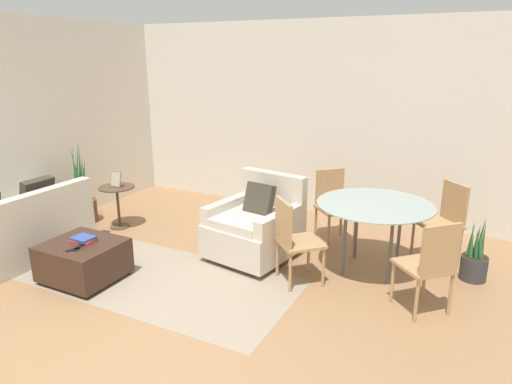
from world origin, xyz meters
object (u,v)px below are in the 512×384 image
at_px(book_stack, 83,239).
at_px(potted_plant_small, 474,262).
at_px(couch, 10,236).
at_px(side_table, 118,199).
at_px(dining_chair_near_left, 293,236).
at_px(dining_chair_near_right, 431,262).
at_px(armchair, 256,227).
at_px(tv_remote_primary, 78,248).
at_px(ottoman, 84,259).
at_px(tv_remote_secondary, 73,250).
at_px(dining_chair_far_left, 333,200).
at_px(picture_frame, 116,179).
at_px(dining_chair_far_right, 445,217).
at_px(potted_plant, 82,204).
at_px(dining_table, 375,210).

xyz_separation_m(book_stack, potted_plant_small, (3.64, 1.81, -0.24)).
bearing_deg(couch, side_table, 75.33).
xyz_separation_m(dining_chair_near_left, dining_chair_near_right, (1.32, 0.00, 0.00)).
relative_size(armchair, tv_remote_primary, 7.17).
bearing_deg(book_stack, couch, -176.39).
bearing_deg(tv_remote_primary, book_stack, 118.95).
height_order(ottoman, tv_remote_primary, tv_remote_primary).
distance_m(tv_remote_primary, tv_remote_secondary, 0.05).
bearing_deg(armchair, book_stack, -136.01).
height_order(dining_chair_far_left, potted_plant_small, dining_chair_far_left).
bearing_deg(dining_chair_near_left, tv_remote_secondary, -150.27).
bearing_deg(picture_frame, ottoman, -60.35).
distance_m(dining_chair_near_left, dining_chair_far_left, 1.32).
bearing_deg(potted_plant_small, dining_chair_far_right, 132.70).
height_order(tv_remote_primary, dining_chair_far_left, dining_chair_far_left).
height_order(tv_remote_secondary, potted_plant, potted_plant).
xyz_separation_m(couch, dining_chair_far_right, (4.39, 2.27, 0.23)).
distance_m(book_stack, potted_plant, 1.82).
xyz_separation_m(tv_remote_secondary, picture_frame, (-0.81, 1.49, 0.27)).
relative_size(ottoman, book_stack, 2.97).
relative_size(picture_frame, dining_chair_near_right, 0.23).
relative_size(couch, book_stack, 6.91).
bearing_deg(potted_plant_small, dining_table, -164.76).
distance_m(dining_chair_far_left, dining_chair_far_right, 1.32).
xyz_separation_m(tv_remote_primary, tv_remote_secondary, (-0.01, -0.05, 0.00)).
xyz_separation_m(tv_remote_secondary, dining_chair_far_left, (1.90, 2.40, 0.10)).
height_order(tv_remote_primary, potted_plant, potted_plant).
xyz_separation_m(book_stack, tv_remote_secondary, (0.07, -0.20, -0.02)).
bearing_deg(tv_remote_primary, armchair, 48.99).
bearing_deg(side_table, tv_remote_secondary, -61.33).
height_order(picture_frame, dining_chair_far_right, dining_chair_far_right).
bearing_deg(dining_table, armchair, -169.36).
xyz_separation_m(potted_plant, picture_frame, (0.60, 0.07, 0.41)).
bearing_deg(armchair, dining_chair_near_right, -12.08).
bearing_deg(potted_plant, side_table, 6.83).
bearing_deg(armchair, tv_remote_primary, -131.01).
height_order(armchair, tv_remote_secondary, armchair).
relative_size(tv_remote_primary, dining_chair_near_right, 0.16).
xyz_separation_m(side_table, potted_plant_small, (4.38, 0.53, -0.21)).
height_order(dining_chair_near_left, potted_plant_small, dining_chair_near_left).
bearing_deg(dining_table, book_stack, -149.67).
distance_m(ottoman, potted_plant_small, 4.08).
xyz_separation_m(tv_remote_primary, side_table, (-0.83, 1.44, -0.01)).
xyz_separation_m(potted_plant, potted_plant_small, (4.98, 0.60, -0.07)).
relative_size(ottoman, dining_chair_near_left, 0.83).
bearing_deg(dining_chair_near_left, dining_chair_near_right, 0.00).
relative_size(book_stack, dining_chair_far_left, 0.28).
bearing_deg(potted_plant_small, armchair, -167.31).
xyz_separation_m(couch, dining_chair_near_right, (4.39, 0.95, 0.23)).
bearing_deg(dining_table, potted_plant, -175.33).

